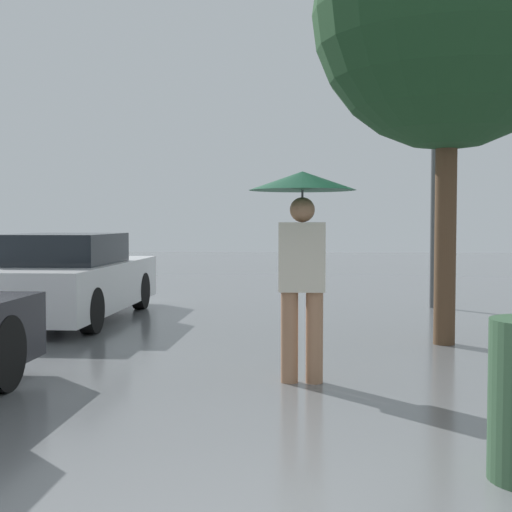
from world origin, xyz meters
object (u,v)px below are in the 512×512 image
parked_car_farthest (69,279)px  street_lamp (436,98)px  tree (448,14)px  pedestrian (302,223)px

parked_car_farthest → street_lamp: 6.45m
tree → pedestrian: bearing=-127.4°
pedestrian → tree: 3.53m
tree → street_lamp: bearing=82.6°
pedestrian → street_lamp: 6.33m
pedestrian → tree: size_ratio=0.35×
tree → street_lamp: (0.46, 3.54, -0.33)m
tree → street_lamp: 3.58m
parked_car_farthest → tree: tree is taller
parked_car_farthest → tree: size_ratio=0.78×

